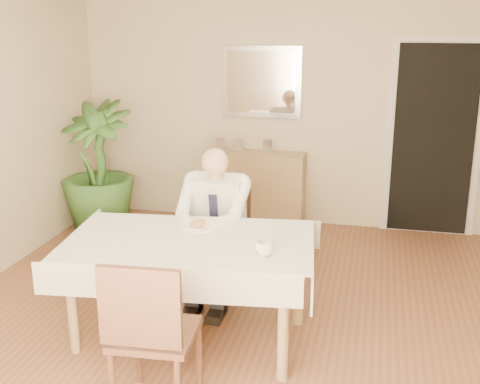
% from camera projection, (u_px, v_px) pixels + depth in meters
% --- Properties ---
extents(room, '(5.00, 5.02, 2.60)m').
position_uv_depth(room, '(229.00, 157.00, 4.12)').
color(room, brown).
rests_on(room, ground).
extents(window, '(1.34, 0.04, 1.44)m').
position_uv_depth(window, '(24.00, 292.00, 1.77)').
color(window, beige).
rests_on(window, room).
extents(doorway, '(0.96, 0.07, 2.10)m').
position_uv_depth(doorway, '(433.00, 140.00, 6.17)').
color(doorway, beige).
rests_on(doorway, ground).
extents(mirror, '(0.86, 0.04, 0.76)m').
position_uv_depth(mirror, '(261.00, 82.00, 6.41)').
color(mirror, silver).
rests_on(mirror, room).
extents(dining_table, '(1.82, 1.20, 0.75)m').
position_uv_depth(dining_table, '(190.00, 251.00, 4.16)').
color(dining_table, '#9C7E4F').
rests_on(dining_table, ground).
extents(chair_far, '(0.45, 0.45, 0.92)m').
position_uv_depth(chair_far, '(222.00, 229.00, 5.02)').
color(chair_far, '#48291A').
rests_on(chair_far, ground).
extents(chair_near, '(0.49, 0.49, 0.97)m').
position_uv_depth(chair_near, '(149.00, 329.00, 3.36)').
color(chair_near, '#48291A').
rests_on(chair_near, ground).
extents(seated_man, '(0.48, 0.72, 1.24)m').
position_uv_depth(seated_man, '(212.00, 220.00, 4.70)').
color(seated_man, white).
rests_on(seated_man, ground).
extents(plate, '(0.26, 0.26, 0.02)m').
position_uv_depth(plate, '(199.00, 227.00, 4.36)').
color(plate, white).
rests_on(plate, dining_table).
extents(food, '(0.14, 0.14, 0.06)m').
position_uv_depth(food, '(199.00, 224.00, 4.35)').
color(food, olive).
rests_on(food, dining_table).
extents(knife, '(0.01, 0.13, 0.01)m').
position_uv_depth(knife, '(202.00, 228.00, 4.29)').
color(knife, silver).
rests_on(knife, dining_table).
extents(fork, '(0.01, 0.13, 0.01)m').
position_uv_depth(fork, '(191.00, 227.00, 4.31)').
color(fork, silver).
rests_on(fork, dining_table).
extents(coffee_mug, '(0.16, 0.16, 0.09)m').
position_uv_depth(coffee_mug, '(265.00, 248.00, 3.85)').
color(coffee_mug, white).
rests_on(coffee_mug, dining_table).
extents(sideboard, '(1.01, 0.35, 0.81)m').
position_uv_depth(sideboard, '(258.00, 189.00, 6.60)').
color(sideboard, '#9C7E4F').
rests_on(sideboard, ground).
extents(photo_frame_left, '(0.10, 0.02, 0.14)m').
position_uv_depth(photo_frame_left, '(220.00, 144.00, 6.58)').
color(photo_frame_left, silver).
rests_on(photo_frame_left, sideboard).
extents(photo_frame_center, '(0.10, 0.02, 0.14)m').
position_uv_depth(photo_frame_center, '(238.00, 145.00, 6.53)').
color(photo_frame_center, silver).
rests_on(photo_frame_center, sideboard).
extents(photo_frame_right, '(0.10, 0.02, 0.14)m').
position_uv_depth(photo_frame_right, '(267.00, 146.00, 6.49)').
color(photo_frame_right, silver).
rests_on(photo_frame_right, sideboard).
extents(potted_palm, '(0.86, 0.86, 1.38)m').
position_uv_depth(potted_palm, '(98.00, 166.00, 6.41)').
color(potted_palm, '#305921').
rests_on(potted_palm, ground).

